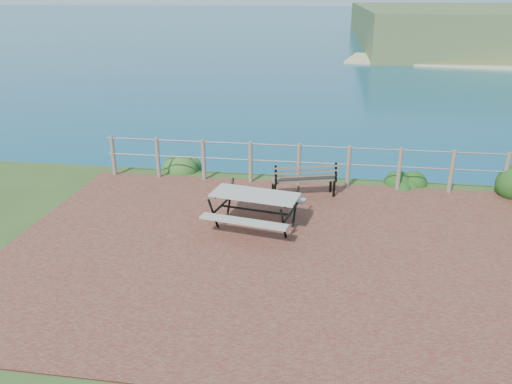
% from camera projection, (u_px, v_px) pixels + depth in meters
% --- Properties ---
extents(ground, '(10.00, 7.00, 0.12)m').
position_uv_depth(ground, '(285.00, 251.00, 8.83)').
color(ground, brown).
rests_on(ground, ground).
extents(ocean, '(1200.00, 1200.00, 0.00)m').
position_uv_depth(ocean, '(334.00, 6.00, 192.67)').
color(ocean, '#145C78').
rests_on(ocean, ground).
extents(safety_railing, '(9.40, 0.10, 1.00)m').
position_uv_depth(safety_railing, '(299.00, 162.00, 11.70)').
color(safety_railing, '#6B5B4C').
rests_on(safety_railing, ground).
extents(picnic_table, '(1.75, 1.42, 0.70)m').
position_uv_depth(picnic_table, '(255.00, 207.00, 9.55)').
color(picnic_table, '#9A958A').
rests_on(picnic_table, ground).
extents(park_bench, '(1.49, 0.76, 0.81)m').
position_uv_depth(park_bench, '(304.00, 174.00, 11.02)').
color(park_bench, brown).
rests_on(park_bench, ground).
extents(shrub_lip_west, '(0.80, 0.80, 0.56)m').
position_uv_depth(shrub_lip_west, '(184.00, 168.00, 13.08)').
color(shrub_lip_west, '#2D5921').
rests_on(shrub_lip_west, ground).
extents(shrub_lip_east, '(0.79, 0.79, 0.53)m').
position_uv_depth(shrub_lip_east, '(407.00, 185.00, 11.87)').
color(shrub_lip_east, '#174314').
rests_on(shrub_lip_east, ground).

